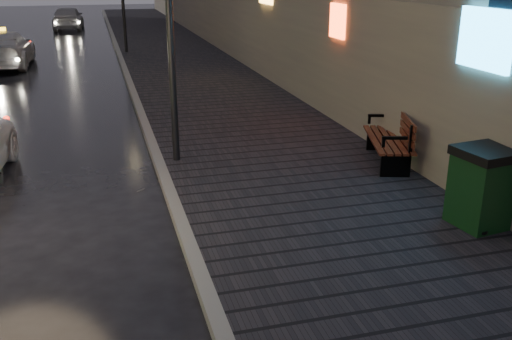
# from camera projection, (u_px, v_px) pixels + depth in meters

# --- Properties ---
(sidewalk) EXTENTS (4.60, 58.00, 0.15)m
(sidewalk) POSITION_uv_depth(u_px,v_px,m) (175.00, 55.00, 25.65)
(sidewalk) COLOR black
(sidewalk) RESTS_ON ground
(curb) EXTENTS (0.20, 58.00, 0.15)m
(curb) POSITION_uv_depth(u_px,v_px,m) (120.00, 57.00, 25.04)
(curb) COLOR slate
(curb) RESTS_ON ground
(bench) EXTENTS (1.24, 2.09, 1.01)m
(bench) POSITION_uv_depth(u_px,v_px,m) (392.00, 138.00, 11.17)
(bench) COLOR black
(bench) RESTS_ON sidewalk
(trash_bin) EXTENTS (0.89, 0.89, 1.20)m
(trash_bin) POSITION_uv_depth(u_px,v_px,m) (483.00, 187.00, 8.41)
(trash_bin) COLOR black
(trash_bin) RESTS_ON sidewalk
(taxi_mid) EXTENTS (2.06, 4.91, 1.42)m
(taxi_mid) POSITION_uv_depth(u_px,v_px,m) (4.00, 49.00, 22.75)
(taxi_mid) COLOR silver
(taxi_mid) RESTS_ON ground
(car_far) EXTENTS (1.95, 4.38, 1.46)m
(car_far) POSITION_uv_depth(u_px,v_px,m) (68.00, 18.00, 36.31)
(car_far) COLOR gray
(car_far) RESTS_ON ground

